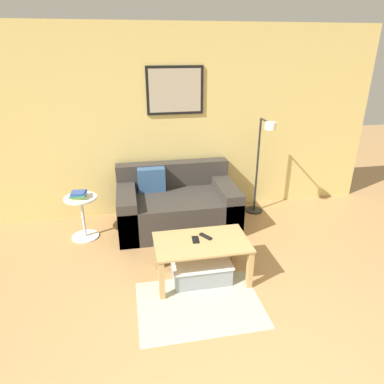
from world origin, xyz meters
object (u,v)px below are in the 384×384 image
book_stack (79,195)px  storage_bin (201,271)px  remote_control (206,236)px  couch (176,205)px  floor_lamp (262,163)px  cell_phone (195,240)px  coffee_table (202,248)px  side_table (83,213)px

book_stack → storage_bin: bearing=-41.2°
remote_control → couch: bearing=63.8°
couch → floor_lamp: floor_lamp is taller
couch → book_stack: (-1.22, -0.13, 0.31)m
cell_phone → couch: bearing=95.9°
remote_control → floor_lamp: bearing=15.7°
storage_bin → coffee_table: bearing=73.4°
book_stack → remote_control: bearing=-36.9°
side_table → book_stack: size_ratio=2.71×
storage_bin → remote_control: size_ratio=4.07×
book_stack → remote_control: (1.35, -1.01, -0.15)m
storage_bin → remote_control: 0.36m
coffee_table → floor_lamp: bearing=48.7°
remote_control → cell_phone: size_ratio=1.07×
storage_bin → couch: bearing=93.0°
couch → side_table: 1.21m
coffee_table → cell_phone: cell_phone is taller
couch → side_table: size_ratio=2.79×
side_table → cell_phone: 1.63m
floor_lamp → book_stack: (-2.41, -0.18, -0.19)m
floor_lamp → side_table: floor_lamp is taller
storage_bin → side_table: side_table is taller
book_stack → cell_phone: 1.63m
side_table → floor_lamp: bearing=3.9°
storage_bin → remote_control: remote_control is taller
couch → coffee_table: couch is taller
book_stack → side_table: bearing=53.4°
couch → cell_phone: (0.02, -1.18, 0.16)m
side_table → cell_phone: bearing=-41.0°
floor_lamp → storage_bin: bearing=-130.8°
side_table → couch: bearing=5.4°
couch → cell_phone: 1.19m
couch → floor_lamp: size_ratio=1.12×
storage_bin → cell_phone: bearing=121.8°
couch → book_stack: couch is taller
floor_lamp → cell_phone: size_ratio=9.91×
floor_lamp → remote_control: (-1.05, -1.19, -0.34)m
couch → remote_control: (0.13, -1.15, 0.17)m
floor_lamp → book_stack: 2.42m
couch → remote_control: couch is taller
couch → storage_bin: 1.27m
floor_lamp → remote_control: bearing=-131.5°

